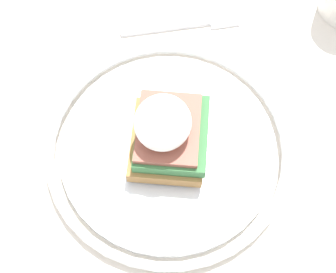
# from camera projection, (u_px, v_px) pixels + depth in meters

# --- Properties ---
(ground_plane) EXTENTS (6.00, 6.00, 0.00)m
(ground_plane) POSITION_uv_depth(u_px,v_px,m) (164.00, 260.00, 1.21)
(ground_plane) COLOR #B2ADA3
(dining_table) EXTENTS (1.01, 0.79, 0.76)m
(dining_table) POSITION_uv_depth(u_px,v_px,m) (161.00, 171.00, 0.63)
(dining_table) COLOR beige
(dining_table) RESTS_ON ground_plane
(plate) EXTENTS (0.26, 0.26, 0.02)m
(plate) POSITION_uv_depth(u_px,v_px,m) (168.00, 147.00, 0.50)
(plate) COLOR silver
(plate) RESTS_ON dining_table
(sandwich) EXTENTS (0.09, 0.08, 0.07)m
(sandwich) POSITION_uv_depth(u_px,v_px,m) (167.00, 132.00, 0.47)
(sandwich) COLOR #9E703D
(sandwich) RESTS_ON plate
(fork) EXTENTS (0.05, 0.15, 0.00)m
(fork) POSITION_uv_depth(u_px,v_px,m) (187.00, 25.00, 0.58)
(fork) COLOR silver
(fork) RESTS_ON dining_table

